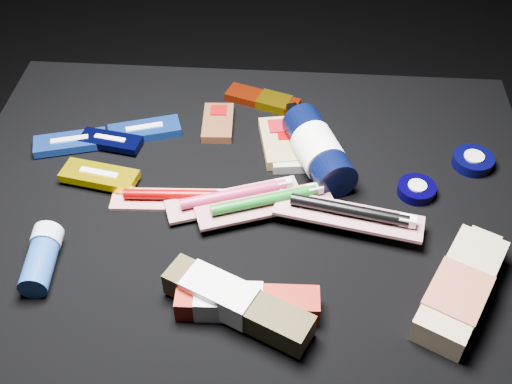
# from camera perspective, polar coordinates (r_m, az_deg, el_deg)

# --- Properties ---
(ground) EXTENTS (3.00, 3.00, 0.00)m
(ground) POSITION_cam_1_polar(r_m,az_deg,el_deg) (1.37, -0.67, -12.88)
(ground) COLOR black
(ground) RESTS_ON ground
(cloth_table) EXTENTS (0.98, 0.78, 0.40)m
(cloth_table) POSITION_cam_1_polar(r_m,az_deg,el_deg) (1.20, -0.75, -7.77)
(cloth_table) COLOR black
(cloth_table) RESTS_ON ground
(luna_bar_0) EXTENTS (0.14, 0.09, 0.02)m
(luna_bar_0) POSITION_cam_1_polar(r_m,az_deg,el_deg) (1.20, -9.86, 5.43)
(luna_bar_0) COLOR #1843AF
(luna_bar_0) RESTS_ON cloth_table
(luna_bar_1) EXTENTS (0.14, 0.08, 0.02)m
(luna_bar_1) POSITION_cam_1_polar(r_m,az_deg,el_deg) (1.20, -16.18, 4.25)
(luna_bar_1) COLOR blue
(luna_bar_1) RESTS_ON cloth_table
(luna_bar_2) EXTENTS (0.12, 0.06, 0.01)m
(luna_bar_2) POSITION_cam_1_polar(r_m,az_deg,el_deg) (1.18, -12.80, 4.45)
(luna_bar_2) COLOR black
(luna_bar_2) RESTS_ON cloth_table
(luna_bar_3) EXTENTS (0.14, 0.07, 0.02)m
(luna_bar_3) POSITION_cam_1_polar(r_m,az_deg,el_deg) (1.11, -13.74, 1.41)
(luna_bar_3) COLOR #DAB900
(luna_bar_3) RESTS_ON cloth_table
(clif_bar_0) EXTENTS (0.06, 0.10, 0.02)m
(clif_bar_0) POSITION_cam_1_polar(r_m,az_deg,el_deg) (1.21, -3.39, 6.29)
(clif_bar_0) COLOR #522E19
(clif_bar_0) RESTS_ON cloth_table
(clif_bar_1) EXTENTS (0.07, 0.12, 0.02)m
(clif_bar_1) POSITION_cam_1_polar(r_m,az_deg,el_deg) (1.15, 2.82, 3.96)
(clif_bar_1) COLOR #9D9D97
(clif_bar_1) RESTS_ON cloth_table
(clif_bar_2) EXTENTS (0.09, 0.13, 0.02)m
(clif_bar_2) POSITION_cam_1_polar(r_m,az_deg,el_deg) (1.16, 2.21, 4.63)
(clif_bar_2) COLOR olive
(clif_bar_2) RESTS_ON cloth_table
(power_bar) EXTENTS (0.15, 0.09, 0.02)m
(power_bar) POSITION_cam_1_polar(r_m,az_deg,el_deg) (1.25, 0.93, 8.13)
(power_bar) COLOR maroon
(power_bar) RESTS_ON cloth_table
(lotion_bottle) EXTENTS (0.13, 0.23, 0.07)m
(lotion_bottle) POSITION_cam_1_polar(r_m,az_deg,el_deg) (1.10, 5.54, 3.78)
(lotion_bottle) COLOR black
(lotion_bottle) RESTS_ON cloth_table
(cream_tin_upper) EXTENTS (0.07, 0.07, 0.02)m
(cream_tin_upper) POSITION_cam_1_polar(r_m,az_deg,el_deg) (1.18, 18.72, 2.65)
(cream_tin_upper) COLOR black
(cream_tin_upper) RESTS_ON cloth_table
(cream_tin_lower) EXTENTS (0.06, 0.06, 0.02)m
(cream_tin_lower) POSITION_cam_1_polar(r_m,az_deg,el_deg) (1.10, 14.08, 0.22)
(cream_tin_lower) COLOR black
(cream_tin_lower) RESTS_ON cloth_table
(bodywash_bottle) EXTENTS (0.16, 0.22, 0.04)m
(bodywash_bottle) POSITION_cam_1_polar(r_m,az_deg,el_deg) (0.96, 17.66, -8.37)
(bodywash_bottle) COLOR tan
(bodywash_bottle) RESTS_ON cloth_table
(deodorant_stick) EXTENTS (0.05, 0.11, 0.05)m
(deodorant_stick) POSITION_cam_1_polar(r_m,az_deg,el_deg) (1.00, -18.53, -5.57)
(deodorant_stick) COLOR navy
(deodorant_stick) RESTS_ON cloth_table
(toothbrush_pack_0) EXTENTS (0.21, 0.06, 0.02)m
(toothbrush_pack_0) POSITION_cam_1_polar(r_m,az_deg,el_deg) (1.06, -7.03, -0.49)
(toothbrush_pack_0) COLOR beige
(toothbrush_pack_0) RESTS_ON cloth_table
(toothbrush_pack_1) EXTENTS (0.23, 0.12, 0.02)m
(toothbrush_pack_1) POSITION_cam_1_polar(r_m,az_deg,el_deg) (1.04, -1.82, -0.42)
(toothbrush_pack_1) COLOR #BAB4AE
(toothbrush_pack_1) RESTS_ON cloth_table
(toothbrush_pack_2) EXTENTS (0.23, 0.12, 0.02)m
(toothbrush_pack_2) POSITION_cam_1_polar(r_m,az_deg,el_deg) (1.02, 0.93, -0.94)
(toothbrush_pack_2) COLOR #B1ABA6
(toothbrush_pack_2) RESTS_ON cloth_table
(toothbrush_pack_3) EXTENTS (0.24, 0.10, 0.03)m
(toothbrush_pack_3) POSITION_cam_1_polar(r_m,az_deg,el_deg) (1.01, 8.42, -1.90)
(toothbrush_pack_3) COLOR silver
(toothbrush_pack_3) RESTS_ON cloth_table
(toothpaste_carton_red) EXTENTS (0.20, 0.05, 0.04)m
(toothpaste_carton_red) POSITION_cam_1_polar(r_m,az_deg,el_deg) (0.90, -1.35, -9.83)
(toothpaste_carton_red) COLOR maroon
(toothpaste_carton_red) RESTS_ON cloth_table
(toothpaste_carton_green) EXTENTS (0.22, 0.14, 0.04)m
(toothpaste_carton_green) POSITION_cam_1_polar(r_m,az_deg,el_deg) (0.90, -2.23, -9.65)
(toothpaste_carton_green) COLOR #312A10
(toothpaste_carton_green) RESTS_ON cloth_table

